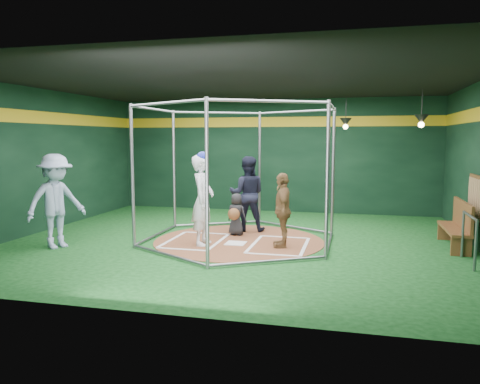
% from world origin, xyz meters
% --- Properties ---
extents(room_shell, '(10.10, 9.10, 3.53)m').
position_xyz_m(room_shell, '(0.00, 0.01, 1.75)').
color(room_shell, '#0D3C13').
rests_on(room_shell, ground).
extents(clay_disc, '(3.80, 3.80, 0.01)m').
position_xyz_m(clay_disc, '(0.00, 0.00, 0.01)').
color(clay_disc, brown).
rests_on(clay_disc, ground).
extents(home_plate, '(0.43, 0.43, 0.01)m').
position_xyz_m(home_plate, '(0.00, -0.30, 0.02)').
color(home_plate, white).
rests_on(home_plate, clay_disc).
extents(batter_box_left, '(1.17, 1.77, 0.01)m').
position_xyz_m(batter_box_left, '(-0.95, -0.25, 0.02)').
color(batter_box_left, white).
rests_on(batter_box_left, clay_disc).
extents(batter_box_right, '(1.17, 1.77, 0.01)m').
position_xyz_m(batter_box_right, '(0.95, -0.25, 0.02)').
color(batter_box_right, white).
rests_on(batter_box_right, clay_disc).
extents(batting_cage, '(4.05, 4.67, 3.00)m').
position_xyz_m(batting_cage, '(-0.00, -0.00, 1.50)').
color(batting_cage, gray).
rests_on(batting_cage, ground).
extents(bat_rack, '(0.07, 1.25, 0.98)m').
position_xyz_m(bat_rack, '(4.93, 0.40, 1.05)').
color(bat_rack, brown).
rests_on(bat_rack, room_shell).
extents(pendant_lamp_near, '(0.34, 0.34, 0.90)m').
position_xyz_m(pendant_lamp_near, '(2.20, 3.60, 2.74)').
color(pendant_lamp_near, black).
rests_on(pendant_lamp_near, room_shell).
extents(pendant_lamp_far, '(0.34, 0.34, 0.90)m').
position_xyz_m(pendant_lamp_far, '(4.00, 2.00, 2.74)').
color(pendant_lamp_far, black).
rests_on(pendant_lamp_far, room_shell).
extents(batter_figure, '(0.50, 0.73, 2.01)m').
position_xyz_m(batter_figure, '(-0.66, -0.54, 1.00)').
color(batter_figure, silver).
rests_on(batter_figure, clay_disc).
extents(visitor_leopard, '(0.55, 0.98, 1.57)m').
position_xyz_m(visitor_leopard, '(1.03, -0.34, 0.80)').
color(visitor_leopard, '#A47846').
rests_on(visitor_leopard, clay_disc).
extents(catcher_figure, '(0.54, 0.59, 0.99)m').
position_xyz_m(catcher_figure, '(-0.21, 0.57, 0.51)').
color(catcher_figure, black).
rests_on(catcher_figure, clay_disc).
extents(umpire, '(1.00, 0.84, 1.85)m').
position_xyz_m(umpire, '(-0.08, 1.15, 0.94)').
color(umpire, black).
rests_on(umpire, clay_disc).
extents(bystander_blue, '(1.24, 1.47, 1.98)m').
position_xyz_m(bystander_blue, '(-3.57, -1.51, 0.99)').
color(bystander_blue, '#92A4C1').
rests_on(bystander_blue, ground).
extents(dugout_bench, '(0.40, 1.70, 0.99)m').
position_xyz_m(dugout_bench, '(4.63, 0.50, 0.51)').
color(dugout_bench, brown).
rests_on(dugout_bench, ground).
extents(steel_railing, '(0.05, 1.06, 0.92)m').
position_xyz_m(steel_railing, '(4.55, -0.84, 0.61)').
color(steel_railing, gray).
rests_on(steel_railing, ground).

